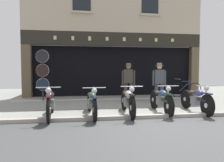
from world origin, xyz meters
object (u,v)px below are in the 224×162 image
Objects in this scene: shopkeeper_center at (159,81)px; tyre_sign_pole at (43,71)px; motorcycle_center_left at (92,102)px; leaning_bicycle at (187,89)px; motorcycle_right at (196,99)px; motorcycle_center at (128,100)px; motorcycle_center_right at (161,99)px; salesman_left at (128,81)px; motorcycle_left at (50,102)px; advert_board_near at (146,61)px.

shopkeeper_center is 5.09m from tyre_sign_pole.
leaning_bicycle reaches higher than motorcycle_center_left.
motorcycle_center_left is at bearing 119.35° from leaning_bicycle.
motorcycle_center is at bearing 2.01° from motorcycle_right.
tyre_sign_pole is at bearing -9.07° from shopkeeper_center.
motorcycle_right is 0.86× the size of tyre_sign_pole.
tyre_sign_pole is at bearing -44.99° from motorcycle_center.
leaning_bicycle is (2.77, 3.56, -0.04)m from motorcycle_center_right.
salesman_left is (-0.57, 2.21, 0.48)m from motorcycle_center_right.
tyre_sign_pole is at bearing -80.65° from motorcycle_left.
tyre_sign_pole is at bearing -30.07° from motorcycle_right.
salesman_left reaches higher than leaning_bicycle.
motorcycle_center_left is at bearing -123.23° from advert_board_near.
salesman_left reaches higher than motorcycle_center_right.
motorcycle_center is 1.15× the size of leaning_bicycle.
motorcycle_center_left is 1.24× the size of salesman_left.
salesman_left is (1.64, 2.35, 0.49)m from motorcycle_center_left.
shopkeeper_center reaches higher than leaning_bicycle.
motorcycle_center is at bearing 6.54° from motorcycle_center_right.
leaning_bicycle reaches higher than motorcycle_left.
motorcycle_center is 1.84× the size of advert_board_near.
motorcycle_right is at bearing 176.97° from motorcycle_center_right.
shopkeeper_center is at bearing -130.32° from motorcycle_center.
leaning_bicycle is (7.01, 0.33, -0.94)m from tyre_sign_pole.
salesman_left is 0.72× the size of tyre_sign_pole.
motorcycle_left is 7.19m from leaning_bicycle.
advert_board_near reaches higher than tyre_sign_pole.
motorcycle_center_right is at bearing -101.37° from advert_board_near.
advert_board_near is (2.04, 4.76, 1.41)m from motorcycle_center.
salesman_left is at bearing -15.34° from tyre_sign_pole.
motorcycle_left is at bearing -75.81° from tyre_sign_pole.
motorcycle_right is 6.38m from tyre_sign_pole.
advert_board_near is at bearing 15.47° from tyre_sign_pole.
motorcycle_center_right is 1.15m from motorcycle_right.
advert_board_near is (0.94, 4.65, 1.42)m from motorcycle_center_right.
shopkeeper_center is 0.93× the size of leaning_bicycle.
motorcycle_center_right is 5.40m from tyre_sign_pole.
shopkeeper_center is (2.84, 1.97, 0.49)m from motorcycle_center_left.
leaning_bicycle is (1.84, -1.10, -1.46)m from advert_board_near.
motorcycle_center is 5.37m from advert_board_near.
motorcycle_center_left is at bearing 3.36° from motorcycle_center.
motorcycle_left is 1.86× the size of advert_board_near.
leaning_bicycle is (1.63, 3.64, -0.05)m from motorcycle_right.
tyre_sign_pole is (-3.67, 1.01, 0.41)m from salesman_left.
motorcycle_center is at bearing -46.69° from tyre_sign_pole.
motorcycle_center is 1.11m from motorcycle_center_right.
motorcycle_right is at bearing 148.67° from leaning_bicycle.
motorcycle_center is at bearing 176.15° from motorcycle_left.
leaning_bicycle reaches higher than motorcycle_right.
motorcycle_center is 2.43m from salesman_left.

